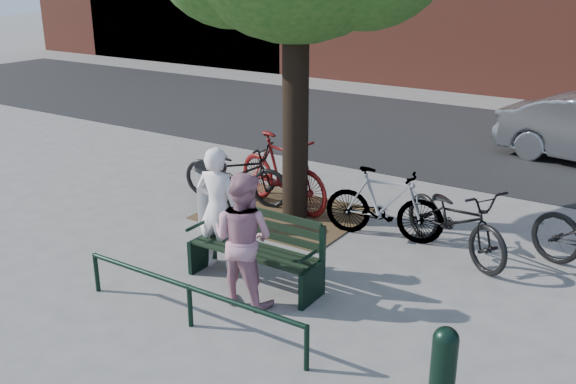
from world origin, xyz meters
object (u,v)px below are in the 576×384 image
Objects in this scene: person_left at (218,209)px; person_right at (243,239)px; bollard at (443,367)px; bicycle_c at (455,219)px; park_bench at (258,247)px; litter_bin at (212,196)px.

person_right is (0.83, -0.56, -0.02)m from person_left.
person_left is 1.91× the size of bollard.
bollard is at bearing -132.01° from bicycle_c.
bollard is at bearing -22.35° from park_bench.
person_left is at bearing 160.17° from bicycle_c.
person_left is 1.44m from litter_bin.
bicycle_c is at bearing 49.94° from park_bench.
park_bench is at bearing -76.54° from person_right.
bicycle_c is at bearing 107.62° from bollard.
bicycle_c is (2.46, 2.05, -0.30)m from person_left.
litter_bin is at bearing -45.09° from person_right.
bollard is 5.00m from litter_bin.
person_left reaches higher than litter_bin.
person_left is 3.73m from bollard.
person_left reaches higher than park_bench.
bollard is 0.43× the size of bicycle_c.
person_right is 0.81× the size of bicycle_c.
person_right reaches higher than park_bench.
bicycle_c is at bearing -125.49° from person_right.
bollard is 3.45m from bicycle_c.
bollard is at bearing 162.46° from person_right.
person_left is (-0.68, 0.07, 0.34)m from park_bench.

